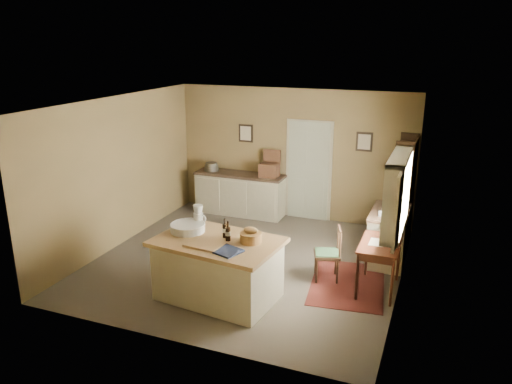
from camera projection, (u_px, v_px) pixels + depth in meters
ground at (248, 262)px, 8.52m from camera, size 5.00×5.00×0.00m
wall_back at (293, 154)px, 10.35m from camera, size 5.00×0.10×2.70m
wall_front at (168, 242)px, 5.90m from camera, size 5.00×0.10×2.70m
wall_left at (119, 172)px, 8.99m from camera, size 0.10×5.00×2.70m
wall_right at (406, 204)px, 7.26m from camera, size 0.10×5.00×2.70m
ceiling at (247, 103)px, 7.72m from camera, size 5.00×5.00×0.00m
door at (308, 170)px, 10.29m from camera, size 0.97×0.06×2.11m
framed_prints at (302, 137)px, 10.15m from camera, size 2.82×0.02×0.38m
window at (401, 194)px, 7.05m from camera, size 0.25×1.99×1.12m
work_island at (218, 267)px, 7.23m from camera, size 1.88×1.34×1.20m
sideboard at (240, 192)px, 10.71m from camera, size 1.94×0.55×1.18m
rug at (347, 284)px, 7.74m from camera, size 1.29×1.72×0.01m
writing_desk at (380, 249)px, 7.38m from camera, size 0.57×0.93×0.82m
desk_chair at (327, 254)px, 7.79m from camera, size 0.50×0.50×0.85m
right_cabinet at (388, 236)px, 8.43m from camera, size 0.61×1.10×0.99m
shelving_unit at (406, 191)px, 9.12m from camera, size 0.34×0.89×1.98m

